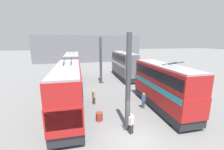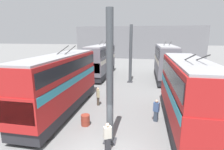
{
  "view_description": "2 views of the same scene",
  "coord_description": "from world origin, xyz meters",
  "px_view_note": "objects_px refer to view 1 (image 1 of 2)",
  "views": [
    {
      "loc": [
        -9.43,
        3.82,
        7.23
      ],
      "look_at": [
        10.09,
        -0.65,
        2.65
      ],
      "focal_mm": 24.0,
      "sensor_mm": 36.0,
      "label": 1
    },
    {
      "loc": [
        -7.98,
        -1.9,
        6.4
      ],
      "look_at": [
        9.51,
        1.38,
        2.38
      ],
      "focal_mm": 28.0,
      "sensor_mm": 36.0,
      "label": 2
    }
  ],
  "objects_px": {
    "person_by_right_row": "(94,97)",
    "bus_left_far": "(124,64)",
    "oil_drum": "(99,117)",
    "person_aisle_foreground": "(131,123)",
    "person_by_left_row": "(143,100)",
    "bus_right_far": "(72,65)",
    "bus_left_near": "(163,84)",
    "bus_right_near": "(68,87)"
  },
  "relations": [
    {
      "from": "bus_left_far",
      "to": "oil_drum",
      "type": "bearing_deg",
      "value": 155.09
    },
    {
      "from": "person_by_left_row",
      "to": "oil_drum",
      "type": "height_order",
      "value": "person_by_left_row"
    },
    {
      "from": "bus_left_near",
      "to": "oil_drum",
      "type": "height_order",
      "value": "bus_left_near"
    },
    {
      "from": "bus_right_near",
      "to": "bus_right_far",
      "type": "distance_m",
      "value": 13.66
    },
    {
      "from": "oil_drum",
      "to": "person_by_left_row",
      "type": "bearing_deg",
      "value": -73.04
    },
    {
      "from": "bus_right_near",
      "to": "oil_drum",
      "type": "bearing_deg",
      "value": -125.91
    },
    {
      "from": "bus_left_near",
      "to": "person_by_right_row",
      "type": "distance_m",
      "value": 7.85
    },
    {
      "from": "person_by_right_row",
      "to": "person_by_left_row",
      "type": "bearing_deg",
      "value": -48.96
    },
    {
      "from": "person_aisle_foreground",
      "to": "person_by_left_row",
      "type": "bearing_deg",
      "value": -64.44
    },
    {
      "from": "bus_right_far",
      "to": "bus_left_near",
      "type": "bearing_deg",
      "value": -146.3
    },
    {
      "from": "oil_drum",
      "to": "bus_left_far",
      "type": "bearing_deg",
      "value": -24.91
    },
    {
      "from": "person_by_right_row",
      "to": "bus_left_far",
      "type": "bearing_deg",
      "value": 32.85
    },
    {
      "from": "person_aisle_foreground",
      "to": "person_by_right_row",
      "type": "bearing_deg",
      "value": -9.61
    },
    {
      "from": "bus_left_far",
      "to": "bus_right_far",
      "type": "xyz_separation_m",
      "value": [
        0.51,
        9.72,
        -0.06
      ]
    },
    {
      "from": "bus_left_near",
      "to": "bus_right_near",
      "type": "relative_size",
      "value": 0.87
    },
    {
      "from": "bus_right_far",
      "to": "person_aisle_foreground",
      "type": "distance_m",
      "value": 18.9
    },
    {
      "from": "bus_left_near",
      "to": "bus_right_far",
      "type": "height_order",
      "value": "bus_right_far"
    },
    {
      "from": "bus_left_far",
      "to": "bus_right_far",
      "type": "relative_size",
      "value": 0.92
    },
    {
      "from": "person_by_right_row",
      "to": "oil_drum",
      "type": "height_order",
      "value": "person_by_right_row"
    },
    {
      "from": "person_aisle_foreground",
      "to": "bus_right_far",
      "type": "bearing_deg",
      "value": -14.12
    },
    {
      "from": "oil_drum",
      "to": "bus_right_far",
      "type": "bearing_deg",
      "value": 9.84
    },
    {
      "from": "bus_left_near",
      "to": "oil_drum",
      "type": "xyz_separation_m",
      "value": [
        -1.04,
        7.01,
        -2.35
      ]
    },
    {
      "from": "bus_right_far",
      "to": "person_by_right_row",
      "type": "height_order",
      "value": "bus_right_far"
    },
    {
      "from": "bus_left_far",
      "to": "person_by_left_row",
      "type": "relative_size",
      "value": 5.57
    },
    {
      "from": "bus_left_far",
      "to": "bus_right_near",
      "type": "bearing_deg",
      "value": 143.51
    },
    {
      "from": "bus_right_near",
      "to": "person_by_right_row",
      "type": "bearing_deg",
      "value": -54.42
    },
    {
      "from": "person_aisle_foreground",
      "to": "bus_left_near",
      "type": "bearing_deg",
      "value": -82.69
    },
    {
      "from": "bus_left_far",
      "to": "person_by_right_row",
      "type": "bearing_deg",
      "value": 147.8
    },
    {
      "from": "bus_left_near",
      "to": "person_by_right_row",
      "type": "xyz_separation_m",
      "value": [
        2.8,
        7.09,
        -1.84
      ]
    },
    {
      "from": "person_aisle_foreground",
      "to": "oil_drum",
      "type": "height_order",
      "value": "person_aisle_foreground"
    },
    {
      "from": "bus_left_far",
      "to": "person_by_right_row",
      "type": "xyz_separation_m",
      "value": [
        -11.26,
        7.09,
        -1.96
      ]
    },
    {
      "from": "bus_right_near",
      "to": "person_aisle_foreground",
      "type": "distance_m",
      "value": 6.92
    },
    {
      "from": "bus_right_far",
      "to": "person_by_right_row",
      "type": "xyz_separation_m",
      "value": [
        -11.77,
        -2.63,
        -1.9
      ]
    },
    {
      "from": "person_aisle_foreground",
      "to": "person_by_right_row",
      "type": "xyz_separation_m",
      "value": [
        6.38,
        2.27,
        0.01
      ]
    },
    {
      "from": "person_by_left_row",
      "to": "person_aisle_foreground",
      "type": "bearing_deg",
      "value": 167.93
    },
    {
      "from": "bus_left_near",
      "to": "person_aisle_foreground",
      "type": "height_order",
      "value": "bus_left_near"
    },
    {
      "from": "bus_left_near",
      "to": "person_by_left_row",
      "type": "distance_m",
      "value": 2.71
    },
    {
      "from": "bus_right_near",
      "to": "person_by_right_row",
      "type": "height_order",
      "value": "bus_right_near"
    },
    {
      "from": "bus_left_far",
      "to": "oil_drum",
      "type": "height_order",
      "value": "bus_left_far"
    },
    {
      "from": "bus_left_far",
      "to": "person_by_left_row",
      "type": "bearing_deg",
      "value": 171.86
    },
    {
      "from": "person_by_left_row",
      "to": "oil_drum",
      "type": "distance_m",
      "value": 5.33
    },
    {
      "from": "bus_left_near",
      "to": "bus_left_far",
      "type": "relative_size",
      "value": 0.97
    }
  ]
}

